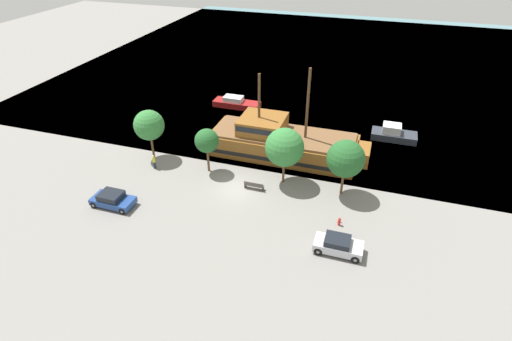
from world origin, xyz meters
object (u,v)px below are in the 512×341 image
at_px(moored_boat_dockside, 236,103).
at_px(moored_boat_outer, 393,134).
at_px(pedestrian_walking_near, 154,162).
at_px(parked_car_curb_front, 338,245).
at_px(pirate_ship, 282,142).
at_px(parked_car_curb_mid, 113,199).
at_px(bench_promenade_east, 254,185).
at_px(fire_hydrant, 339,221).

xyz_separation_m(moored_boat_dockside, moored_boat_outer, (21.19, -3.10, 0.11)).
bearing_deg(pedestrian_walking_near, moored_boat_outer, 31.54).
xyz_separation_m(moored_boat_dockside, parked_car_curb_front, (17.59, -24.30, 0.14)).
height_order(moored_boat_dockside, pedestrian_walking_near, pedestrian_walking_near).
distance_m(pirate_ship, parked_car_curb_mid, 18.66).
height_order(bench_promenade_east, pedestrian_walking_near, pedestrian_walking_near).
height_order(moored_boat_dockside, parked_car_curb_mid, moored_boat_dockside).
xyz_separation_m(pirate_ship, pedestrian_walking_near, (-12.04, -7.03, -0.74)).
height_order(pirate_ship, parked_car_curb_front, pirate_ship).
bearing_deg(bench_promenade_east, parked_car_curb_mid, -151.08).
distance_m(pirate_ship, fire_hydrant, 13.01).
height_order(moored_boat_outer, parked_car_curb_mid, moored_boat_outer).
distance_m(fire_hydrant, bench_promenade_east, 9.16).
height_order(pirate_ship, bench_promenade_east, pirate_ship).
relative_size(moored_boat_dockside, bench_promenade_east, 3.34).
bearing_deg(moored_boat_outer, fire_hydrant, -102.37).
relative_size(moored_boat_outer, parked_car_curb_front, 1.36).
relative_size(parked_car_curb_front, pedestrian_walking_near, 2.40).
xyz_separation_m(parked_car_curb_front, pedestrian_walking_near, (-20.27, 6.55, 0.10)).
xyz_separation_m(fire_hydrant, bench_promenade_east, (-8.71, 2.83, 0.04)).
relative_size(moored_boat_outer, bench_promenade_east, 2.67).
bearing_deg(parked_car_curb_mid, fire_hydrant, 10.04).
height_order(moored_boat_outer, fire_hydrant, moored_boat_outer).
xyz_separation_m(pirate_ship, bench_promenade_east, (-0.81, -7.45, -1.10)).
relative_size(parked_car_curb_front, parked_car_curb_mid, 0.98).
bearing_deg(moored_boat_outer, bench_promenade_east, -129.99).
xyz_separation_m(moored_boat_outer, pedestrian_walking_near, (-23.86, -14.65, 0.14)).
distance_m(moored_boat_dockside, parked_car_curb_front, 30.00).
height_order(pirate_ship, moored_boat_dockside, pirate_ship).
bearing_deg(bench_promenade_east, pirate_ship, 83.79).
bearing_deg(pedestrian_walking_near, moored_boat_dockside, 81.44).
height_order(parked_car_curb_mid, fire_hydrant, parked_car_curb_mid).
height_order(moored_boat_dockside, bench_promenade_east, moored_boat_dockside).
bearing_deg(pirate_ship, parked_car_curb_mid, -131.89).
height_order(fire_hydrant, pedestrian_walking_near, pedestrian_walking_near).
height_order(moored_boat_dockside, fire_hydrant, moored_boat_dockside).
xyz_separation_m(parked_car_curb_front, parked_car_curb_mid, (-20.68, -0.30, -0.03)).
height_order(pirate_ship, pedestrian_walking_near, pirate_ship).
xyz_separation_m(parked_car_curb_front, fire_hydrant, (-0.33, 3.31, -0.29)).
distance_m(moored_boat_outer, parked_car_curb_mid, 32.42).
xyz_separation_m(pirate_ship, fire_hydrant, (7.90, -10.28, -1.14)).
distance_m(moored_boat_dockside, fire_hydrant, 27.18).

